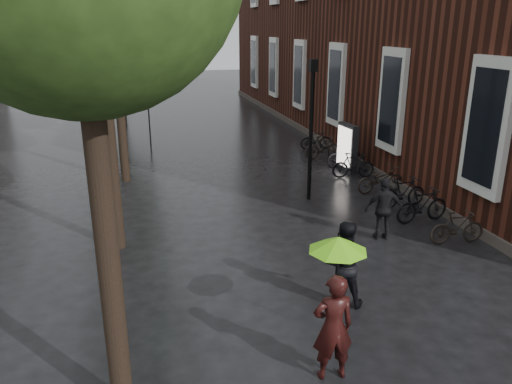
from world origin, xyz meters
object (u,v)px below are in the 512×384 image
object	(u,v)px
parked_bicycles	(369,173)
lamp_post	(311,117)
ad_lightbox	(347,148)
person_black	(343,264)
person_burgundy	(333,327)
pedestrian_walking	(384,209)

from	to	relation	value
parked_bicycles	lamp_post	distance (m)	3.55
ad_lightbox	person_black	bearing A→B (deg)	-118.16
parked_bicycles	person_black	bearing A→B (deg)	-119.98
person_burgundy	parked_bicycles	xyz separation A→B (m)	(5.27, 9.33, -0.45)
person_black	ad_lightbox	world-z (taller)	ad_lightbox
person_burgundy	parked_bicycles	bearing A→B (deg)	-116.00
parked_bicycles	ad_lightbox	distance (m)	2.03
person_burgundy	lamp_post	distance (m)	9.06
ad_lightbox	lamp_post	bearing A→B (deg)	-136.19
person_black	ad_lightbox	bearing A→B (deg)	-94.12
person_burgundy	person_black	xyz separation A→B (m)	(1.09, 2.07, -0.01)
person_black	pedestrian_walking	world-z (taller)	person_black
person_black	lamp_post	distance (m)	6.84
person_black	parked_bicycles	distance (m)	8.39
pedestrian_walking	lamp_post	distance (m)	4.11
person_black	ad_lightbox	distance (m)	10.14
person_burgundy	ad_lightbox	bearing A→B (deg)	-111.57
person_burgundy	ad_lightbox	xyz separation A→B (m)	(5.28, 11.30, 0.01)
person_black	ad_lightbox	size ratio (longest dim) A/B	0.98
lamp_post	person_burgundy	bearing A→B (deg)	-107.58
person_burgundy	person_black	bearing A→B (deg)	-114.20
person_black	parked_bicycles	size ratio (longest dim) A/B	0.16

